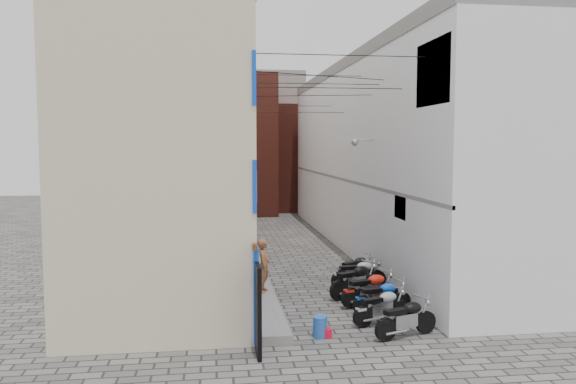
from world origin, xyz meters
name	(u,v)px	position (x,y,z in m)	size (l,w,h in m)	color
ground	(355,342)	(0.00, 0.00, 0.00)	(90.00, 90.00, 0.00)	#504E4B
plinth	(245,247)	(-2.05, 13.00, 0.12)	(0.90, 26.00, 0.25)	gray
building_left	(181,156)	(-4.98, 12.95, 4.50)	(5.10, 27.00, 9.00)	beige
building_right	(389,155)	(5.00, 13.00, 4.51)	(5.94, 26.00, 9.00)	white
building_far_brick_left	(233,145)	(-2.00, 28.00, 5.00)	(6.00, 6.00, 10.00)	maroon
building_far_brick_right	(296,158)	(3.00, 30.00, 4.00)	(5.00, 6.00, 8.00)	maroon
building_far_concrete	(254,139)	(0.00, 34.00, 5.50)	(8.00, 5.00, 11.00)	gray
far_shopfront	(264,200)	(0.00, 25.20, 1.20)	(2.00, 0.30, 2.40)	black
overhead_wires	(306,89)	(0.00, 7.64, 7.12)	(5.80, 13.02, 1.32)	black
motorcycle_a	(406,316)	(1.41, 0.21, 0.55)	(0.60, 1.91, 1.11)	black
motorcycle_b	(382,305)	(1.11, 1.34, 0.55)	(0.60, 1.89, 1.09)	#A1A2A5
motorcycle_c	(382,295)	(1.42, 2.34, 0.54)	(0.59, 1.88, 1.09)	blue
motorcycle_d	(370,287)	(1.28, 3.13, 0.59)	(0.64, 2.04, 1.18)	red
motorcycle_e	(356,279)	(1.10, 4.18, 0.62)	(0.67, 2.13, 1.23)	black
motorcycle_f	(359,272)	(1.48, 5.25, 0.57)	(0.62, 1.97, 1.14)	#A4A3A8
motorcycle_g	(356,267)	(1.66, 6.26, 0.53)	(0.58, 1.84, 1.07)	black
person_a	(264,266)	(-1.95, 4.27, 1.12)	(0.64, 0.42, 1.74)	#A0613A
person_b	(249,261)	(-2.34, 5.39, 1.06)	(0.79, 0.61, 1.62)	#3A4557
water_jug_near	(320,327)	(-0.83, 0.50, 0.27)	(0.35, 0.35, 0.54)	blue
water_jug_far	(321,325)	(-0.78, 0.64, 0.27)	(0.34, 0.34, 0.54)	blue
red_crate	(324,333)	(-0.71, 0.50, 0.11)	(0.37, 0.28, 0.23)	red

